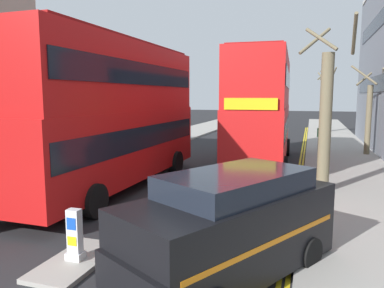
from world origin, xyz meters
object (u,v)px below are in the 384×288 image
Objects in this scene: keep_left_bollard at (75,237)px; double_decker_bus_away at (114,111)px; double_decker_bus_oncoming at (262,107)px; taxi_minivan at (228,227)px; pedestrian_far at (320,137)px.

double_decker_bus_away is (-2.46, 6.10, 2.42)m from keep_left_bollard.
double_decker_bus_oncoming reaches higher than taxi_minivan.
keep_left_bollard is at bearing -106.14° from pedestrian_far.
keep_left_bollard is 7.01m from double_decker_bus_away.
double_decker_bus_away is at bearing -125.26° from double_decker_bus_oncoming.
double_decker_bus_oncoming is at bearing 94.31° from taxi_minivan.
double_decker_bus_oncoming is 6.72× the size of pedestrian_far.
taxi_minivan is (3.24, 0.37, 0.46)m from keep_left_bollard.
pedestrian_far is (7.76, 12.23, -2.04)m from double_decker_bus_away.
double_decker_bus_oncoming is 6.58m from pedestrian_far.
taxi_minivan reaches higher than pedestrian_far.
double_decker_bus_oncoming reaches higher than keep_left_bollard.
pedestrian_far is at bearing 57.59° from double_decker_bus_away.
taxi_minivan is 3.15× the size of pedestrian_far.
double_decker_bus_away is at bearing 134.85° from taxi_minivan.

